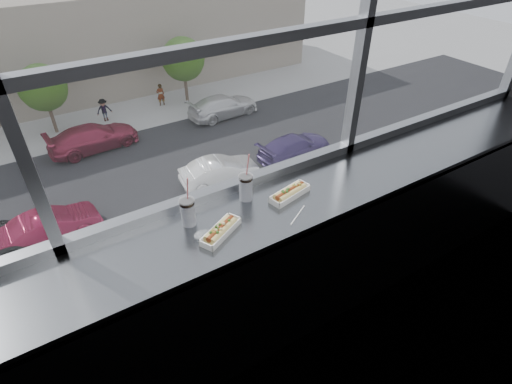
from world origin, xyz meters
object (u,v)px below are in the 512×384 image
hotdog_tray_right (290,193)px  tree_right (183,59)px  pedestrian_d (160,93)px  car_near_c (49,222)px  car_far_c (223,103)px  pedestrian_c (104,108)px  tree_center (43,88)px  loose_straw (298,215)px  car_far_b (92,134)px  soda_cup_left (188,211)px  car_near_e (295,143)px  wrapper (203,234)px  soda_cup_right (246,186)px  car_near_d (220,167)px  hotdog_tray_left (221,230)px

hotdog_tray_right → tree_right: (10.49, 28.25, -8.53)m
pedestrian_d → tree_right: (2.06, -0.51, 2.49)m
car_near_c → tree_right: bearing=-50.8°
car_far_c → pedestrian_c: car_far_c is taller
tree_center → tree_right: 10.32m
hotdog_tray_right → pedestrian_d: (8.43, 28.76, -11.01)m
car_far_c → tree_right: (-1.31, 4.00, 2.46)m
loose_straw → car_far_b: bearing=55.1°
car_near_c → pedestrian_d: (10.42, 12.51, 0.05)m
hotdog_tray_right → soda_cup_left: (-0.64, 0.09, 0.07)m
hotdog_tray_right → car_far_b: size_ratio=0.04×
tree_center → tree_right: size_ratio=0.94×
car_near_e → car_far_b: 13.42m
car_far_b → tree_center: (-1.83, 4.00, 2.20)m
wrapper → car_far_b: 26.76m
wrapper → car_far_b: bearing=83.8°
loose_straw → car_near_e: loose_straw is taller
soda_cup_left → car_near_c: size_ratio=0.05×
car_far_c → pedestrian_c: bearing=59.4°
car_far_c → soda_cup_right: bearing=149.4°
soda_cup_left → soda_cup_right: soda_cup_right is taller
hotdog_tray_right → pedestrian_c: 30.57m
car_near_d → pedestrian_d: pedestrian_d is taller
car_far_b → soda_cup_right: bearing=169.3°
hotdog_tray_right → soda_cup_left: bearing=160.2°
loose_straw → wrapper: wrapper is taller
car_near_e → car_near_d: car_near_d is taller
loose_straw → hotdog_tray_left: bearing=138.5°
tree_center → car_near_c: bearing=-100.2°
pedestrian_c → tree_center: tree_center is taller
hotdog_tray_right → car_near_e: (12.78, 16.25, -11.05)m
soda_cup_left → wrapper: size_ratio=3.23×
car_far_c → car_near_d: bearing=146.6°
hotdog_tray_left → pedestrian_d: 32.15m
wrapper → pedestrian_c: wrapper is taller
soda_cup_left → car_near_e: soda_cup_left is taller
hotdog_tray_right → car_near_c: size_ratio=0.05×
wrapper → car_near_c: size_ratio=0.02×
tree_right → soda_cup_left: bearing=-111.6°
loose_straw → car_far_b: (2.07, 24.43, -10.91)m
pedestrian_c → pedestrian_d: (4.68, 0.50, 0.03)m
hotdog_tray_left → pedestrian_c: hotdog_tray_left is taller
soda_cup_left → car_far_b: (2.64, 24.16, -11.00)m
soda_cup_left → car_near_c: bearing=94.8°
hotdog_tray_right → soda_cup_right: soda_cup_right is taller
loose_straw → car_near_c: (-1.91, 16.43, -11.04)m
car_far_b → pedestrian_c: bearing=-28.9°
soda_cup_right → loose_straw: (0.17, -0.30, -0.09)m
loose_straw → car_near_e: bearing=21.9°
hotdog_tray_left → soda_cup_right: size_ratio=0.89×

